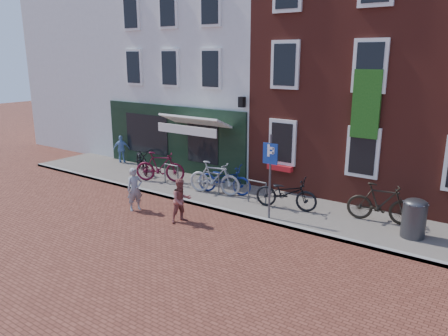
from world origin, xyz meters
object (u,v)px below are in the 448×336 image
Objects in this scene: woman at (135,189)px; boy at (181,200)px; bicycle_3 at (214,178)px; litter_bin at (414,216)px; parking_sign at (270,166)px; bicycle_1 at (160,167)px; bicycle_5 at (381,203)px; bicycle_2 at (224,179)px; bicycle_4 at (286,193)px; bicycle_0 at (142,160)px; cafe_person at (122,149)px.

woman reaches higher than boy.
boy reaches higher than bicycle_3.
litter_bin is 0.45× the size of parking_sign.
bicycle_1 is (-5.69, 1.02, -1.10)m from parking_sign.
litter_bin is 1.26m from bicycle_5.
bicycle_2 is 1.03× the size of bicycle_5.
bicycle_2 and bicycle_4 have the same top height.
bicycle_0 is at bearing 177.18° from litter_bin.
parking_sign reaches higher than bicycle_0.
bicycle_1 is at bearing 121.10° from cafe_person.
bicycle_5 is (10.37, 0.06, 0.06)m from bicycle_0.
cafe_person is (-5.29, 4.12, 0.02)m from woman.
bicycle_1 is (3.81, -1.34, -0.04)m from cafe_person.
bicycle_3 reaches higher than bicycle_0.
bicycle_4 is (7.42, -0.56, 0.00)m from bicycle_0.
parking_sign is 7.66m from bicycle_0.
bicycle_2 is (1.58, 3.01, -0.08)m from woman.
bicycle_3 is (4.49, -0.65, 0.06)m from bicycle_0.
bicycle_2 is at bearing -62.41° from bicycle_0.
woman is 1.04× the size of boy.
parking_sign is 4.69m from woman.
bicycle_0 is 1.00× the size of bicycle_4.
bicycle_5 reaches higher than bicycle_2.
bicycle_1 is at bearing -77.70° from bicycle_0.
woman is at bearing 115.28° from boy.
woman reaches higher than bicycle_4.
litter_bin is 8.76m from woman.
woman reaches higher than bicycle_1.
bicycle_5 is (5.61, 0.46, 0.06)m from bicycle_2.
parking_sign is 1.28× the size of bicycle_0.
bicycle_3 is 1.00× the size of bicycle_5.
bicycle_3 is (-0.68, 2.67, 0.01)m from boy.
cafe_person is (-7.29, 4.03, 0.05)m from boy.
bicycle_0 is 1.00× the size of bicycle_2.
boy is at bearing -156.40° from litter_bin.
bicycle_3 is at bearing 86.57° from bicycle_5.
boy is 6.14m from bicycle_0.
bicycle_4 is (2.93, 0.09, -0.06)m from bicycle_3.
parking_sign is at bearing -128.69° from bicycle_2.
woman reaches higher than bicycle_5.
litter_bin is at bearing 135.03° from cafe_person.
bicycle_1 is at bearing 79.76° from bicycle_4.
bicycle_3 is (-2.90, 1.00, -1.10)m from parking_sign.
cafe_person is at bearing 43.97° from bicycle_1.
boy is 3.56m from bicycle_4.
boy is 2.75m from bicycle_3.
parking_sign is 1.31× the size of bicycle_5.
bicycle_0 is (-5.17, 3.31, -0.05)m from boy.
bicycle_3 is at bearing -65.84° from bicycle_0.
cafe_person is at bearing 83.77° from boy.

